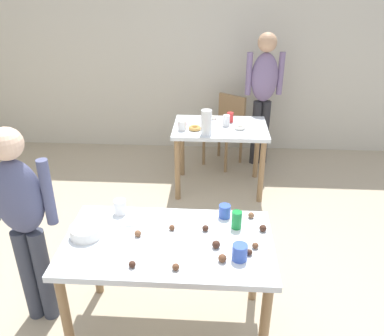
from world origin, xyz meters
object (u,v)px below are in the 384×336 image
person_girl_near (22,215)px  pitcher_far (206,122)px  dining_table_near (169,253)px  dining_table_far (220,137)px  person_adult_far (264,88)px  soda_can (237,220)px  chair_far_table (227,126)px  mixing_bowl (86,231)px

person_girl_near → pitcher_far: size_ratio=5.66×
dining_table_near → person_girl_near: 0.96m
dining_table_far → person_adult_far: 0.93m
person_adult_far → soda_can: bearing=-99.2°
dining_table_near → chair_far_table: chair_far_table is taller
mixing_bowl → chair_far_table: bearing=70.8°
person_girl_near → soda_can: person_girl_near is taller
person_adult_far → dining_table_near: bearing=-107.3°
mixing_bowl → pitcher_far: bearing=68.2°
chair_far_table → soda_can: size_ratio=7.13×
dining_table_near → soda_can: size_ratio=10.72×
dining_table_near → pitcher_far: (0.19, 1.79, 0.23)m
dining_table_near → dining_table_far: bearing=80.7°
soda_can → pitcher_far: pitcher_far is taller
dining_table_far → chair_far_table: chair_far_table is taller
person_adult_far → pitcher_far: size_ratio=6.33×
person_girl_near → person_adult_far: bearing=56.3°
dining_table_far → person_adult_far: person_adult_far is taller
pitcher_far → mixing_bowl: bearing=-111.8°
person_adult_far → pitcher_far: person_adult_far is taller
chair_far_table → mixing_bowl: size_ratio=4.38×
person_adult_far → pitcher_far: (-0.66, -0.93, -0.11)m
soda_can → pitcher_far: 1.65m
mixing_bowl → pitcher_far: (0.71, 1.78, 0.09)m
dining_table_near → mixing_bowl: mixing_bowl is taller
dining_table_far → person_girl_near: size_ratio=0.69×
chair_far_table → mixing_bowl: 2.88m
person_adult_far → soda_can: person_adult_far is taller
dining_table_near → person_adult_far: (0.85, 2.72, 0.34)m
mixing_bowl → soda_can: 0.96m
chair_far_table → soda_can: 2.58m
pitcher_far → person_adult_far: bearing=54.7°
dining_table_far → person_adult_far: (0.51, 0.69, 0.36)m
dining_table_near → chair_far_table: bearing=81.2°
mixing_bowl → soda_can: size_ratio=1.63×
dining_table_far → soda_can: size_ratio=8.26×
soda_can → mixing_bowl: bearing=-171.2°
dining_table_far → dining_table_near: bearing=-99.3°
dining_table_far → person_adult_far: size_ratio=0.62×
soda_can → pitcher_far: (-0.24, 1.63, 0.07)m
soda_can → person_adult_far: bearing=80.8°
chair_far_table → dining_table_far: bearing=-97.4°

